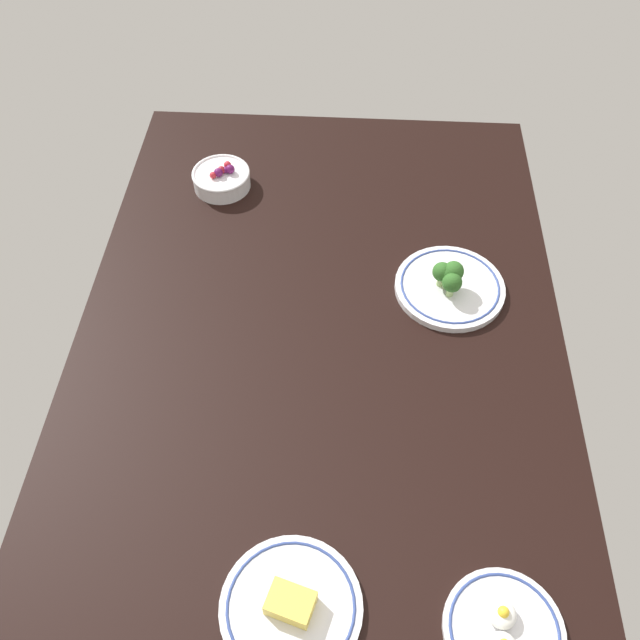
{
  "coord_description": "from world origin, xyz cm",
  "views": [
    {
      "loc": [
        -82.93,
        -4.78,
        111.47
      ],
      "look_at": [
        0.0,
        0.0,
        6.0
      ],
      "focal_mm": 38.13,
      "sensor_mm": 36.0,
      "label": 1
    }
  ],
  "objects_px": {
    "plate_broccoli": "(450,285)",
    "plate_eggs": "(504,630)",
    "bowl_berries": "(222,178)",
    "plate_cheese": "(291,606)"
  },
  "relations": [
    {
      "from": "plate_broccoli",
      "to": "plate_eggs",
      "type": "height_order",
      "value": "plate_broccoli"
    },
    {
      "from": "bowl_berries",
      "to": "plate_eggs",
      "type": "bearing_deg",
      "value": -149.89
    },
    {
      "from": "plate_broccoli",
      "to": "bowl_berries",
      "type": "height_order",
      "value": "plate_broccoli"
    },
    {
      "from": "bowl_berries",
      "to": "plate_cheese",
      "type": "relative_size",
      "value": 0.63
    },
    {
      "from": "bowl_berries",
      "to": "plate_cheese",
      "type": "xyz_separation_m",
      "value": [
        -0.95,
        -0.24,
        -0.01
      ]
    },
    {
      "from": "plate_eggs",
      "to": "plate_cheese",
      "type": "height_order",
      "value": "same"
    },
    {
      "from": "bowl_berries",
      "to": "plate_cheese",
      "type": "distance_m",
      "value": 0.98
    },
    {
      "from": "plate_eggs",
      "to": "plate_cheese",
      "type": "relative_size",
      "value": 0.83
    },
    {
      "from": "plate_broccoli",
      "to": "plate_eggs",
      "type": "distance_m",
      "value": 0.67
    },
    {
      "from": "plate_broccoli",
      "to": "bowl_berries",
      "type": "relative_size",
      "value": 1.67
    }
  ]
}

